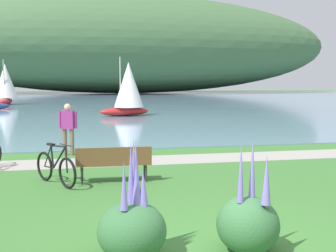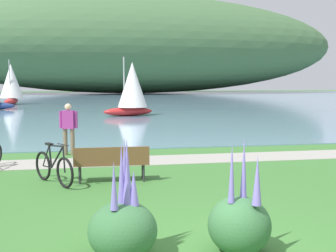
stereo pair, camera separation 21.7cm
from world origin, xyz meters
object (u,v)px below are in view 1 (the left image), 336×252
bicycle_beside_path (56,168)px  sailboat_nearest_to_shore (128,88)px  park_bench_near_camera (114,161)px  person_at_shoreline (68,126)px  sailboat_mid_bay (5,84)px

bicycle_beside_path → sailboat_nearest_to_shore: bearing=79.4°
park_bench_near_camera → bicycle_beside_path: bicycle_beside_path is taller
person_at_shoreline → sailboat_mid_bay: size_ratio=0.37×
bicycle_beside_path → sailboat_nearest_to_shore: 18.94m
bicycle_beside_path → sailboat_mid_bay: size_ratio=0.33×
bicycle_beside_path → person_at_shoreline: bearing=88.4°
park_bench_near_camera → sailboat_nearest_to_shore: size_ratio=0.44×
bicycle_beside_path → sailboat_mid_bay: bearing=102.4°
sailboat_nearest_to_shore → sailboat_mid_bay: sailboat_mid_bay is taller
sailboat_nearest_to_shore → sailboat_mid_bay: size_ratio=0.88×
park_bench_near_camera → sailboat_mid_bay: bearing=104.5°
park_bench_near_camera → sailboat_mid_bay: size_ratio=0.39×
park_bench_near_camera → sailboat_nearest_to_shore: 18.78m
person_at_shoreline → sailboat_nearest_to_shore: sailboat_nearest_to_shore is taller
bicycle_beside_path → person_at_shoreline: (0.11, 3.87, 0.58)m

